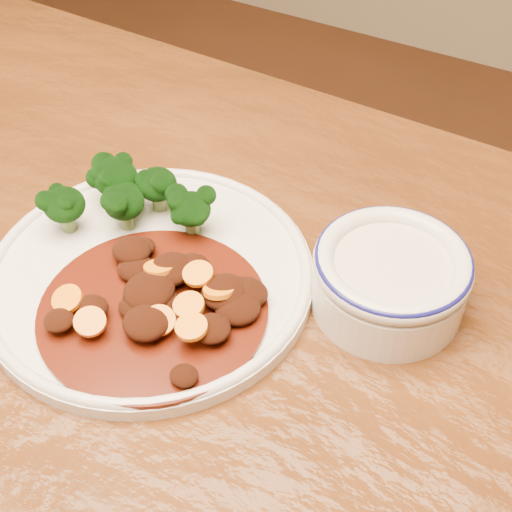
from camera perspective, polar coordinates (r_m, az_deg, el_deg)
The scene contains 5 objects.
dining_table at distance 0.71m, azimuth -13.14°, elevation -9.57°, with size 1.53×0.95×0.75m.
dinner_plate at distance 0.66m, azimuth -8.53°, elevation -1.41°, with size 0.30×0.30×0.02m.
broccoli_florets at distance 0.70m, azimuth -10.18°, elevation 4.83°, with size 0.15×0.11×0.05m.
mince_stew at distance 0.62m, azimuth -7.20°, elevation -3.41°, with size 0.20×0.20×0.03m.
dip_bowl at distance 0.63m, azimuth 10.68°, elevation -1.68°, with size 0.14×0.14×0.06m.
Camera 1 is at (0.34, -0.27, 1.23)m, focal length 50.00 mm.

